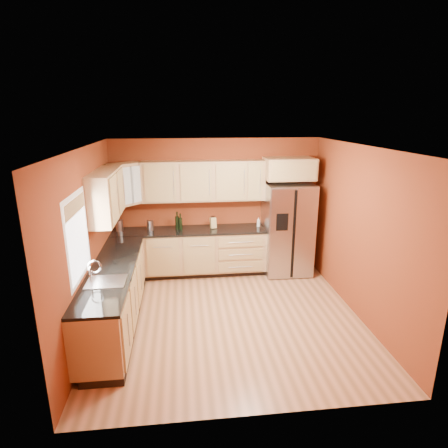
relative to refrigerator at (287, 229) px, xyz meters
The scene contains 23 objects.
floor 2.29m from the refrigerator, 129.72° to the right, with size 4.00×4.00×0.00m, color #915D38.
ceiling 2.72m from the refrigerator, 129.72° to the right, with size 4.00×4.00×0.00m, color silver.
wall_back 1.46m from the refrigerator, 164.48° to the left, with size 4.00×0.04×2.60m, color maroon.
wall_front 3.89m from the refrigerator, 110.43° to the right, with size 4.00×0.04×2.60m, color maroon.
wall_left 3.75m from the refrigerator, 154.12° to the right, with size 0.04×4.00×2.60m, color maroon.
wall_right 1.80m from the refrigerator, 68.20° to the right, with size 0.04×4.00×2.60m, color maroon.
base_cabinets_back 1.95m from the refrigerator, behind, with size 2.90×0.60×0.88m, color #AB8553.
base_cabinets_left 3.49m from the refrigerator, 151.95° to the right, with size 0.60×2.80×0.88m, color #AB8553.
countertop_back 1.90m from the refrigerator, behind, with size 2.90×0.62×0.04m, color black.
countertop_left 3.45m from the refrigerator, 151.87° to the right, with size 0.62×2.80×0.04m, color black.
upper_cabinets_back 1.87m from the refrigerator, behind, with size 2.30×0.33×0.75m, color #AB8553.
upper_cabinets_left 3.44m from the refrigerator, 164.22° to the right, with size 0.33×1.35×0.75m, color #AB8553.
corner_upper_cabinet 3.16m from the refrigerator, behind, with size 0.62×0.33×0.75m, color #AB8553.
over_fridge_cabinet 1.16m from the refrigerator, 90.00° to the left, with size 0.92×0.60×0.40m, color #AB8553.
refrigerator is the anchor object (origin of this frame).
window 4.01m from the refrigerator, 147.46° to the right, with size 0.03×0.90×1.00m, color white.
sink_faucet 3.71m from the refrigerator, 145.05° to the right, with size 0.50×0.42×0.30m, color silver, non-canonical shape.
canister_left 2.63m from the refrigerator, behind, with size 0.12×0.12×0.19m, color #B3B3B8.
canister_right 3.21m from the refrigerator, behind, with size 0.13×0.13×0.22m, color #B3B3B8.
wine_bottle_a 2.13m from the refrigerator, behind, with size 0.08×0.08×0.34m, color black, non-canonical shape.
wine_bottle_b 2.07m from the refrigerator, behind, with size 0.07×0.07×0.32m, color black, non-canonical shape.
knife_block 1.45m from the refrigerator, behind, with size 0.10×0.09×0.21m, color tan.
soap_dispenser 0.57m from the refrigerator, 167.94° to the left, with size 0.06×0.06×0.17m, color silver.
Camera 1 is at (-0.67, -5.13, 3.04)m, focal length 30.00 mm.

